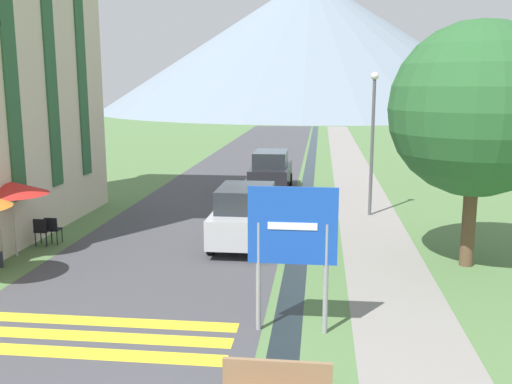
{
  "coord_description": "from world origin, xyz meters",
  "views": [
    {
      "loc": [
        1.79,
        -5.84,
        4.84
      ],
      "look_at": [
        -0.01,
        10.0,
        1.8
      ],
      "focal_mm": 40.0,
      "sensor_mm": 36.0,
      "label": 1
    }
  ],
  "objects_px": {
    "parked_car_near": "(246,215)",
    "tree_by_path": "(477,110)",
    "road_sign": "(292,239)",
    "cafe_chair_far_left": "(42,229)",
    "cafe_umbrella_middle_red": "(12,188)",
    "streetlamp": "(373,132)",
    "parked_car_far": "(271,171)",
    "cafe_chair_far_right": "(52,228)"
  },
  "relations": [
    {
      "from": "parked_car_near",
      "to": "tree_by_path",
      "type": "bearing_deg",
      "value": -12.31
    },
    {
      "from": "road_sign",
      "to": "cafe_chair_far_left",
      "type": "xyz_separation_m",
      "value": [
        -7.8,
        5.21,
        -1.39
      ]
    },
    {
      "from": "cafe_umbrella_middle_red",
      "to": "streetlamp",
      "type": "relative_size",
      "value": 0.41
    },
    {
      "from": "parked_car_near",
      "to": "parked_car_far",
      "type": "height_order",
      "value": "same"
    },
    {
      "from": "road_sign",
      "to": "tree_by_path",
      "type": "relative_size",
      "value": 0.45
    },
    {
      "from": "cafe_chair_far_left",
      "to": "tree_by_path",
      "type": "xyz_separation_m",
      "value": [
        12.28,
        -0.48,
        3.66
      ]
    },
    {
      "from": "cafe_chair_far_left",
      "to": "cafe_umbrella_middle_red",
      "type": "distance_m",
      "value": 1.8
    },
    {
      "from": "streetlamp",
      "to": "tree_by_path",
      "type": "xyz_separation_m",
      "value": [
        2.1,
        -5.79,
        1.08
      ]
    },
    {
      "from": "cafe_umbrella_middle_red",
      "to": "streetlamp",
      "type": "distance_m",
      "value": 12.26
    },
    {
      "from": "cafe_chair_far_right",
      "to": "cafe_umbrella_middle_red",
      "type": "distance_m",
      "value": 1.97
    },
    {
      "from": "road_sign",
      "to": "parked_car_far",
      "type": "xyz_separation_m",
      "value": [
        -1.74,
        15.15,
        -0.99
      ]
    },
    {
      "from": "cafe_chair_far_right",
      "to": "streetlamp",
      "type": "distance_m",
      "value": 11.46
    },
    {
      "from": "parked_car_near",
      "to": "cafe_umbrella_middle_red",
      "type": "height_order",
      "value": "cafe_umbrella_middle_red"
    },
    {
      "from": "cafe_chair_far_right",
      "to": "tree_by_path",
      "type": "distance_m",
      "value": 12.6
    },
    {
      "from": "road_sign",
      "to": "tree_by_path",
      "type": "distance_m",
      "value": 6.9
    },
    {
      "from": "streetlamp",
      "to": "tree_by_path",
      "type": "bearing_deg",
      "value": -70.04
    },
    {
      "from": "cafe_chair_far_left",
      "to": "streetlamp",
      "type": "height_order",
      "value": "streetlamp"
    },
    {
      "from": "road_sign",
      "to": "parked_car_near",
      "type": "bearing_deg",
      "value": 105.56
    },
    {
      "from": "streetlamp",
      "to": "tree_by_path",
      "type": "distance_m",
      "value": 6.25
    },
    {
      "from": "road_sign",
      "to": "streetlamp",
      "type": "xyz_separation_m",
      "value": [
        2.37,
        10.52,
        1.2
      ]
    },
    {
      "from": "parked_car_far",
      "to": "streetlamp",
      "type": "bearing_deg",
      "value": -48.37
    },
    {
      "from": "road_sign",
      "to": "tree_by_path",
      "type": "height_order",
      "value": "tree_by_path"
    },
    {
      "from": "road_sign",
      "to": "cafe_chair_far_right",
      "type": "height_order",
      "value": "road_sign"
    },
    {
      "from": "cafe_chair_far_right",
      "to": "road_sign",
      "type": "bearing_deg",
      "value": -52.83
    },
    {
      "from": "cafe_umbrella_middle_red",
      "to": "streetlamp",
      "type": "xyz_separation_m",
      "value": [
        10.43,
        6.35,
        1.14
      ]
    },
    {
      "from": "road_sign",
      "to": "cafe_chair_far_left",
      "type": "height_order",
      "value": "road_sign"
    },
    {
      "from": "parked_car_near",
      "to": "cafe_umbrella_middle_red",
      "type": "xyz_separation_m",
      "value": [
        -6.36,
        -1.9,
        1.05
      ]
    },
    {
      "from": "cafe_umbrella_middle_red",
      "to": "parked_car_far",
      "type": "bearing_deg",
      "value": 60.1
    },
    {
      "from": "cafe_chair_far_right",
      "to": "tree_by_path",
      "type": "xyz_separation_m",
      "value": [
        12.03,
        -0.68,
        3.66
      ]
    },
    {
      "from": "cafe_umbrella_middle_red",
      "to": "tree_by_path",
      "type": "height_order",
      "value": "tree_by_path"
    },
    {
      "from": "road_sign",
      "to": "cafe_chair_far_left",
      "type": "relative_size",
      "value": 3.43
    },
    {
      "from": "cafe_umbrella_middle_red",
      "to": "streetlamp",
      "type": "height_order",
      "value": "streetlamp"
    },
    {
      "from": "parked_car_near",
      "to": "cafe_chair_far_right",
      "type": "bearing_deg",
      "value": -173.5
    },
    {
      "from": "cafe_chair_far_left",
      "to": "cafe_umbrella_middle_red",
      "type": "xyz_separation_m",
      "value": [
        -0.25,
        -1.04,
        1.45
      ]
    },
    {
      "from": "cafe_umbrella_middle_red",
      "to": "tree_by_path",
      "type": "xyz_separation_m",
      "value": [
        12.53,
        0.56,
        2.21
      ]
    },
    {
      "from": "cafe_chair_far_left",
      "to": "cafe_chair_far_right",
      "type": "bearing_deg",
      "value": 34.92
    },
    {
      "from": "cafe_umbrella_middle_red",
      "to": "streetlamp",
      "type": "bearing_deg",
      "value": 31.33
    },
    {
      "from": "streetlamp",
      "to": "cafe_umbrella_middle_red",
      "type": "bearing_deg",
      "value": -148.67
    },
    {
      "from": "road_sign",
      "to": "cafe_chair_far_left",
      "type": "distance_m",
      "value": 9.49
    },
    {
      "from": "road_sign",
      "to": "tree_by_path",
      "type": "bearing_deg",
      "value": 46.6
    },
    {
      "from": "parked_car_near",
      "to": "streetlamp",
      "type": "relative_size",
      "value": 0.75
    },
    {
      "from": "parked_car_far",
      "to": "cafe_umbrella_middle_red",
      "type": "distance_m",
      "value": 12.71
    }
  ]
}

